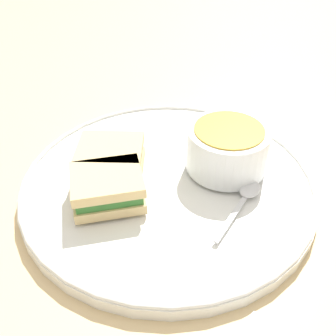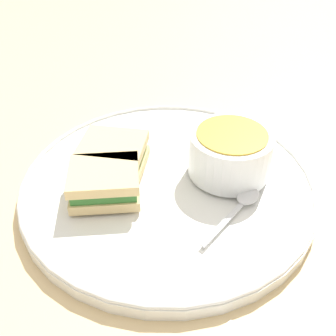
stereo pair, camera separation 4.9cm
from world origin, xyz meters
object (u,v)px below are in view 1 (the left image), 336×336
object	(u,v)px
soup_bowl	(227,148)
spoon	(247,193)
sandwich_half_near	(111,158)
sandwich_half_far	(107,187)

from	to	relation	value
soup_bowl	spoon	distance (m)	0.07
soup_bowl	sandwich_half_near	distance (m)	0.15
sandwich_half_near	soup_bowl	bearing A→B (deg)	57.76
sandwich_half_far	spoon	bearing A→B (deg)	57.49
spoon	sandwich_half_far	distance (m)	0.17
spoon	sandwich_half_near	world-z (taller)	sandwich_half_near
spoon	sandwich_half_near	size ratio (longest dim) A/B	1.02
spoon	sandwich_half_far	world-z (taller)	sandwich_half_far
sandwich_half_near	sandwich_half_far	xyz separation A→B (m)	(0.05, -0.03, 0.00)
sandwich_half_near	sandwich_half_far	bearing A→B (deg)	-31.98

